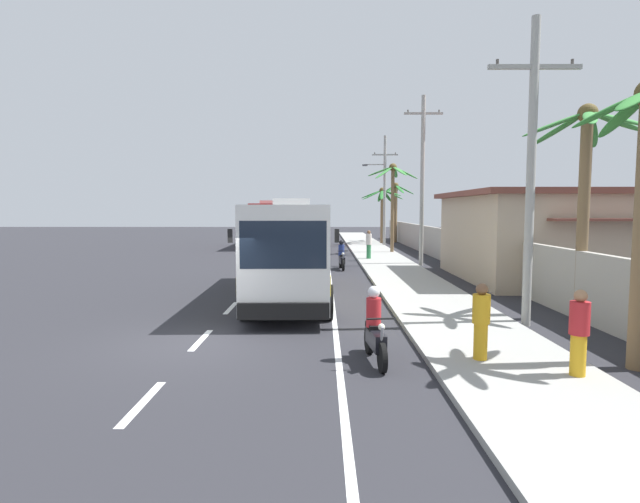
# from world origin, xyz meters

# --- Properties ---
(ground_plane) EXTENTS (160.00, 160.00, 0.00)m
(ground_plane) POSITION_xyz_m (0.00, 0.00, 0.00)
(ground_plane) COLOR #28282D
(sidewalk_kerb) EXTENTS (3.20, 90.00, 0.14)m
(sidewalk_kerb) POSITION_xyz_m (6.80, 10.00, 0.07)
(sidewalk_kerb) COLOR #999993
(sidewalk_kerb) RESTS_ON ground
(lane_markings) EXTENTS (3.51, 71.00, 0.01)m
(lane_markings) POSITION_xyz_m (2.12, 14.78, 0.00)
(lane_markings) COLOR white
(lane_markings) RESTS_ON ground
(boundary_wall) EXTENTS (0.24, 60.00, 2.02)m
(boundary_wall) POSITION_xyz_m (10.60, 14.00, 1.01)
(boundary_wall) COLOR #9E998E
(boundary_wall) RESTS_ON ground
(coach_bus_foreground) EXTENTS (3.03, 10.77, 3.64)m
(coach_bus_foreground) POSITION_xyz_m (1.87, 6.28, 1.89)
(coach_bus_foreground) COLOR white
(coach_bus_foreground) RESTS_ON ground
(coach_bus_far_lane) EXTENTS (3.06, 11.09, 3.96)m
(coach_bus_far_lane) POSITION_xyz_m (-1.51, 31.85, 2.06)
(coach_bus_far_lane) COLOR red
(coach_bus_far_lane) RESTS_ON ground
(motorcycle_beside_bus) EXTENTS (0.56, 1.96, 1.58)m
(motorcycle_beside_bus) POSITION_xyz_m (4.04, 14.93, 0.65)
(motorcycle_beside_bus) COLOR black
(motorcycle_beside_bus) RESTS_ON ground
(motorcycle_trailing) EXTENTS (0.56, 1.96, 1.61)m
(motorcycle_trailing) POSITION_xyz_m (4.13, -1.49, 0.65)
(motorcycle_trailing) COLOR black
(motorcycle_trailing) RESTS_ON ground
(pedestrian_near_kerb) EXTENTS (0.36, 0.36, 1.59)m
(pedestrian_near_kerb) POSITION_xyz_m (6.28, -1.77, 0.97)
(pedestrian_near_kerb) COLOR gold
(pedestrian_near_kerb) RESTS_ON sidewalk_kerb
(pedestrian_midwalk) EXTENTS (0.36, 0.36, 1.62)m
(pedestrian_midwalk) POSITION_xyz_m (7.78, -2.78, 0.99)
(pedestrian_midwalk) COLOR gold
(pedestrian_midwalk) RESTS_ON sidewalk_kerb
(pedestrian_far_walk) EXTENTS (0.36, 0.36, 1.78)m
(pedestrian_far_walk) POSITION_xyz_m (5.92, 19.49, 1.07)
(pedestrian_far_walk) COLOR #2D7A47
(pedestrian_far_walk) RESTS_ON sidewalk_kerb
(utility_pole_nearest) EXTENTS (2.49, 0.24, 8.35)m
(utility_pole_nearest) POSITION_xyz_m (8.68, 1.82, 4.38)
(utility_pole_nearest) COLOR #9E9E99
(utility_pole_nearest) RESTS_ON ground
(utility_pole_mid) EXTENTS (2.19, 0.24, 9.64)m
(utility_pole_mid) POSITION_xyz_m (8.70, 16.84, 5.04)
(utility_pole_mid) COLOR #9E9E99
(utility_pole_mid) RESTS_ON ground
(utility_pole_far) EXTENTS (3.07, 0.24, 9.57)m
(utility_pole_far) POSITION_xyz_m (8.34, 31.87, 5.07)
(utility_pole_far) COLOR #9E9E99
(utility_pole_far) RESTS_ON ground
(palm_nearest) EXTENTS (3.96, 3.89, 5.23)m
(palm_nearest) POSITION_xyz_m (8.48, 34.12, 3.83)
(palm_nearest) COLOR brown
(palm_nearest) RESTS_ON ground
(palm_second) EXTENTS (3.64, 3.25, 6.27)m
(palm_second) POSITION_xyz_m (10.64, 2.77, 4.39)
(palm_second) COLOR brown
(palm_second) RESTS_ON ground
(palm_fourth) EXTENTS (3.50, 3.81, 5.82)m
(palm_fourth) POSITION_xyz_m (10.09, 37.00, 3.93)
(palm_fourth) COLOR brown
(palm_fourth) RESTS_ON ground
(palm_farthest) EXTENTS (3.70, 3.76, 6.54)m
(palm_farthest) POSITION_xyz_m (8.08, 24.50, 4.88)
(palm_farthest) COLOR brown
(palm_farthest) RESTS_ON ground
(roadside_building) EXTENTS (12.80, 9.86, 4.05)m
(roadside_building) POSITION_xyz_m (15.55, 11.09, 2.04)
(roadside_building) COLOR tan
(roadside_building) RESTS_ON ground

